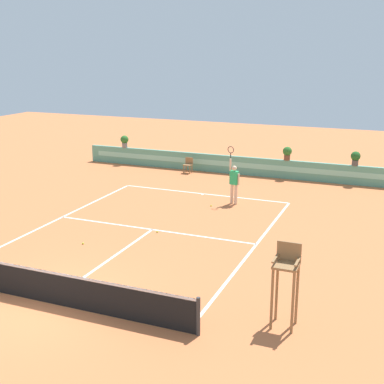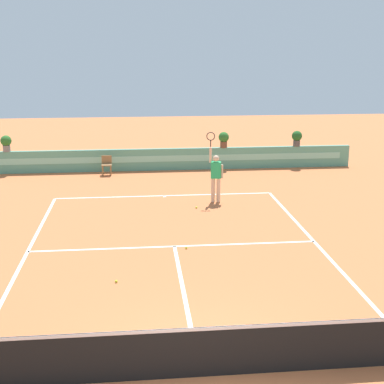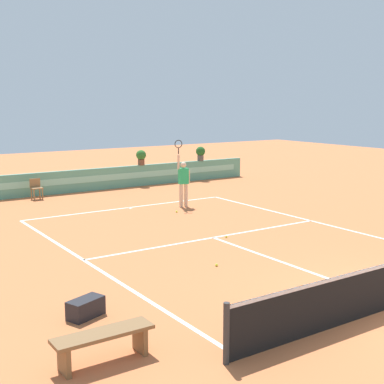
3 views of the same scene
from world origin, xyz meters
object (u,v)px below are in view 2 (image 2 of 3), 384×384
potted_plant_far_left (6,142)px  potted_plant_far_right (297,137)px  tennis_ball_by_sideline (196,207)px  tennis_ball_near_baseline (116,281)px  tennis_ball_mid_court (186,248)px  potted_plant_right (224,139)px  ball_kid_chair (107,164)px  tennis_player (216,174)px

potted_plant_far_left → potted_plant_far_right: same height
tennis_ball_by_sideline → potted_plant_far_right: size_ratio=0.09×
tennis_ball_near_baseline → tennis_ball_mid_court: bearing=47.7°
tennis_ball_near_baseline → potted_plant_right: bearing=69.6°
tennis_ball_by_sideline → potted_plant_far_left: 10.12m
tennis_ball_near_baseline → potted_plant_far_right: potted_plant_far_right is taller
tennis_ball_mid_court → potted_plant_far_right: potted_plant_far_right is taller
ball_kid_chair → tennis_ball_mid_court: size_ratio=12.50×
potted_plant_far_right → potted_plant_right: (-3.46, 0.00, 0.00)m
ball_kid_chair → tennis_ball_mid_court: 9.86m
potted_plant_far_right → tennis_player: bearing=-129.9°
potted_plant_far_left → potted_plant_far_right: 13.22m
ball_kid_chair → potted_plant_far_left: potted_plant_far_left is taller
tennis_ball_by_sideline → potted_plant_far_left: size_ratio=0.09×
potted_plant_far_right → tennis_ball_by_sideline: bearing=-130.7°
tennis_ball_near_baseline → tennis_ball_by_sideline: size_ratio=1.00×
tennis_ball_mid_court → tennis_player: bearing=72.2°
ball_kid_chair → tennis_player: tennis_player is taller
ball_kid_chair → tennis_ball_mid_court: bearing=-74.3°
tennis_ball_by_sideline → potted_plant_far_right: potted_plant_far_right is taller
potted_plant_far_left → potted_plant_far_right: (13.22, 0.00, 0.00)m
potted_plant_far_right → potted_plant_right: size_ratio=1.00×
ball_kid_chair → tennis_player: size_ratio=0.33×
tennis_player → potted_plant_far_left: size_ratio=3.57×
tennis_ball_mid_court → potted_plant_right: 10.65m
tennis_player → tennis_ball_near_baseline: size_ratio=38.01×
tennis_ball_by_sideline → potted_plant_far_left: bearing=141.1°
tennis_ball_near_baseline → potted_plant_far_right: size_ratio=0.09×
potted_plant_far_left → ball_kid_chair: bearing=-9.4°
tennis_ball_mid_court → tennis_ball_near_baseline: bearing=-132.3°
tennis_ball_near_baseline → tennis_ball_by_sideline: same height
tennis_player → tennis_ball_mid_court: tennis_player is taller
potted_plant_far_right → potted_plant_far_left: bearing=180.0°
potted_plant_far_right → potted_plant_right: 3.46m
tennis_ball_by_sideline → tennis_ball_mid_court: bearing=-100.4°
ball_kid_chair → tennis_ball_near_baseline: 11.61m
tennis_ball_mid_court → potted_plant_far_left: (-7.08, 10.22, 1.38)m
tennis_ball_near_baseline → potted_plant_far_left: bearing=112.8°
tennis_ball_near_baseline → potted_plant_far_right: bearing=56.9°
tennis_ball_mid_court → potted_plant_far_right: (6.14, 10.22, 1.38)m
potted_plant_far_right → potted_plant_right: same height
tennis_player → tennis_ball_by_sideline: 1.49m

